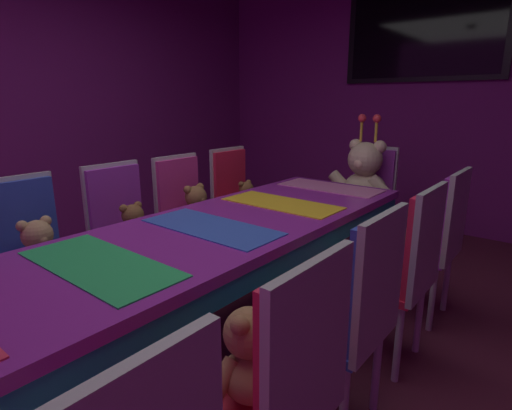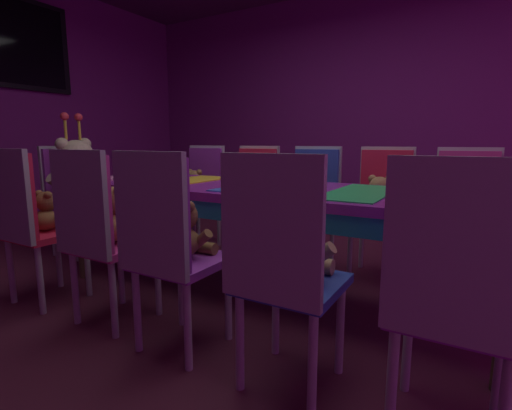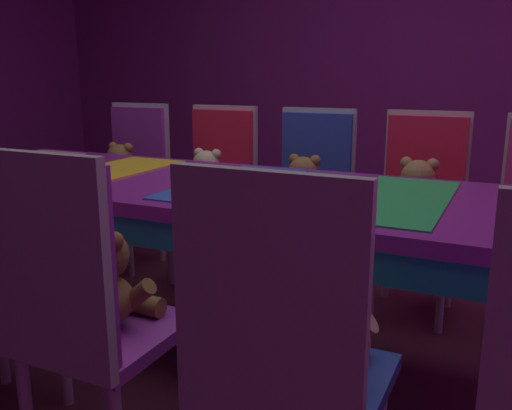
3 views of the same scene
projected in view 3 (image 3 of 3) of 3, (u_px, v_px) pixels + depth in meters
ground_plane at (237, 356)px, 2.32m from camera, size 7.90×7.90×0.00m
wall_right at (390, 42)px, 4.27m from camera, size 0.12×6.40×2.80m
banquet_table at (236, 205)px, 2.17m from camera, size 0.90×2.99×0.75m
chair_left_1 at (281, 344)px, 1.17m from camera, size 0.42×0.41×0.98m
teddy_left_1 at (305, 317)px, 1.30m from camera, size 0.26×0.34×0.32m
chair_left_2 at (69, 297)px, 1.42m from camera, size 0.42×0.41×0.98m
teddy_left_2 at (107, 284)px, 1.55m from camera, size 0.24×0.30×0.29m
chair_right_1 at (422, 191)px, 2.71m from camera, size 0.42×0.41×0.98m
teddy_right_1 at (416, 197)px, 2.58m from camera, size 0.26×0.34×0.32m
chair_right_2 at (312, 183)px, 2.92m from camera, size 0.42×0.41×0.98m
teddy_right_2 at (303, 189)px, 2.79m from camera, size 0.25×0.32×0.30m
chair_right_3 at (219, 174)px, 3.17m from camera, size 0.42×0.41×0.98m
teddy_right_3 at (206, 180)px, 3.04m from camera, size 0.25×0.32×0.30m
chair_right_4 at (135, 167)px, 3.41m from camera, size 0.42×0.41×0.98m
teddy_right_4 at (120, 172)px, 3.28m from camera, size 0.25×0.32×0.30m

